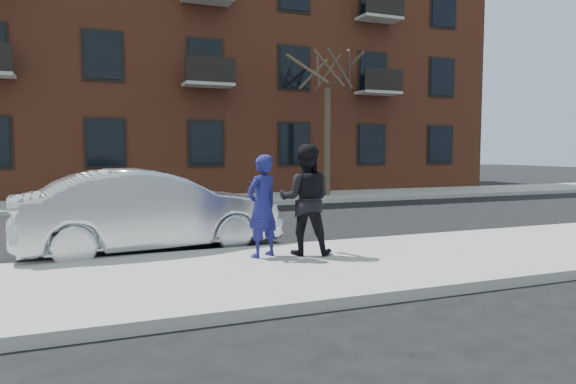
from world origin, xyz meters
name	(u,v)px	position (x,y,z in m)	size (l,w,h in m)	color
ground	(372,265)	(0.00, 0.00, 0.00)	(100.00, 100.00, 0.00)	black
near_sidewalk	(380,263)	(0.00, -0.25, 0.07)	(50.00, 3.50, 0.15)	gray
near_curb	(331,244)	(0.00, 1.55, 0.07)	(50.00, 0.10, 0.15)	#999691
far_sidewalk	(214,200)	(0.00, 11.25, 0.07)	(50.00, 3.50, 0.15)	gray
far_curb	(227,205)	(0.00, 9.45, 0.07)	(50.00, 0.10, 0.15)	#999691
apartment_building	(221,65)	(2.00, 18.00, 6.16)	(24.30, 10.30, 12.30)	brown
street_tree	(328,58)	(4.50, 11.00, 5.52)	(3.60, 3.60, 6.80)	#382C21
silver_sedan	(151,211)	(-3.32, 2.38, 0.78)	(1.66, 4.75, 1.56)	#B7BABF
man_hoodie	(262,206)	(-1.74, 0.60, 1.00)	(0.73, 0.63, 1.69)	navy
man_peacoat	(305,200)	(-0.99, 0.55, 1.08)	(1.12, 1.02, 1.86)	black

